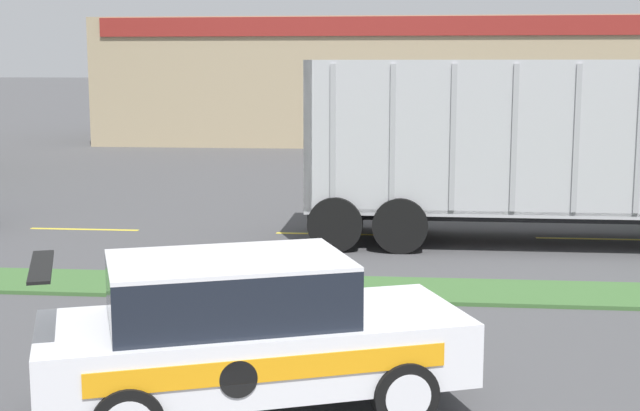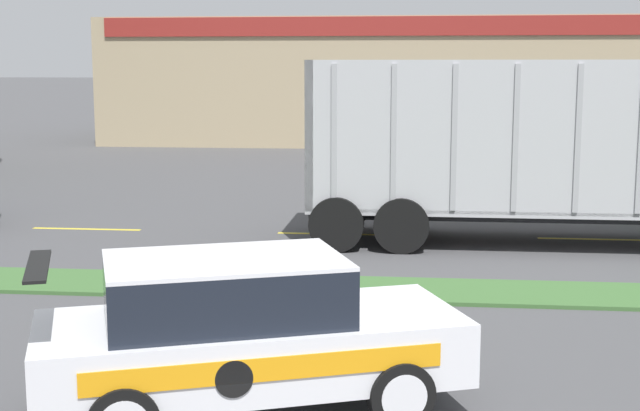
% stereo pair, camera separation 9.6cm
% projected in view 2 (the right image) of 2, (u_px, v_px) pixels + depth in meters
% --- Properties ---
extents(grass_verge, '(120.00, 1.53, 0.06)m').
position_uv_depth(grass_verge, '(446.00, 291.00, 13.81)').
color(grass_verge, '#3D6633').
rests_on(grass_verge, ground_plane).
extents(centre_line_3, '(2.40, 0.14, 0.01)m').
position_uv_depth(centre_line_3, '(87.00, 229.00, 19.30)').
color(centre_line_3, yellow).
rests_on(centre_line_3, ground_plane).
extents(centre_line_4, '(2.40, 0.14, 0.01)m').
position_uv_depth(centre_line_4, '(334.00, 234.00, 18.73)').
color(centre_line_4, yellow).
rests_on(centre_line_4, ground_plane).
extents(centre_line_5, '(2.40, 0.14, 0.01)m').
position_uv_depth(centre_line_5, '(598.00, 239.00, 18.15)').
color(centre_line_5, yellow).
rests_on(centre_line_5, ground_plane).
extents(rally_car, '(4.59, 3.13, 1.64)m').
position_uv_depth(rally_car, '(243.00, 332.00, 8.98)').
color(rally_car, white).
rests_on(rally_car, ground_plane).
extents(store_building_backdrop, '(25.13, 12.10, 5.63)m').
position_uv_depth(store_building_backdrop, '(385.00, 81.00, 43.53)').
color(store_building_backdrop, tan).
rests_on(store_building_backdrop, ground_plane).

